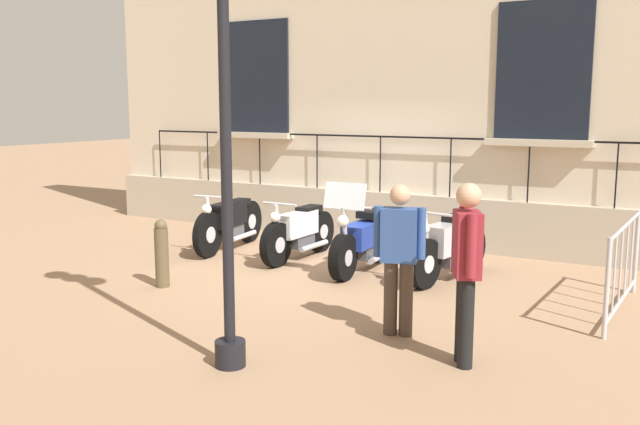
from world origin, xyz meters
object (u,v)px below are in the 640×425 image
(motorcycle_white, at_px, (299,232))
(bollard, at_px, (162,253))
(pedestrian_standing, at_px, (399,252))
(pedestrian_walking, at_px, (466,264))
(motorcycle_black, at_px, (229,222))
(motorcycle_blue, at_px, (363,241))
(crowd_barrier, at_px, (623,265))
(motorcycle_silver, at_px, (448,248))

(motorcycle_white, height_order, bollard, motorcycle_white)
(bollard, distance_m, pedestrian_standing, 3.45)
(pedestrian_standing, relative_size, pedestrian_walking, 0.93)
(motorcycle_black, relative_size, motorcycle_blue, 1.04)
(motorcycle_blue, relative_size, pedestrian_standing, 1.26)
(pedestrian_walking, bearing_deg, motorcycle_white, -129.71)
(bollard, height_order, pedestrian_standing, pedestrian_standing)
(crowd_barrier, distance_m, pedestrian_walking, 2.65)
(motorcycle_silver, height_order, pedestrian_standing, pedestrian_standing)
(motorcycle_silver, bearing_deg, crowd_barrier, 77.52)
(motorcycle_white, xyz_separation_m, motorcycle_silver, (0.07, 2.40, 0.01))
(motorcycle_silver, height_order, crowd_barrier, crowd_barrier)
(motorcycle_blue, distance_m, pedestrian_standing, 2.81)
(motorcycle_black, xyz_separation_m, bollard, (2.31, 0.65, -0.01))
(motorcycle_silver, relative_size, crowd_barrier, 0.91)
(motorcycle_white, relative_size, motorcycle_blue, 0.97)
(motorcycle_black, xyz_separation_m, motorcycle_blue, (0.22, 2.53, -0.03))
(motorcycle_white, distance_m, bollard, 2.38)
(motorcycle_black, bearing_deg, motorcycle_blue, 85.08)
(bollard, relative_size, pedestrian_walking, 0.53)
(motorcycle_black, height_order, pedestrian_walking, pedestrian_walking)
(crowd_barrier, height_order, pedestrian_standing, pedestrian_standing)
(crowd_barrier, height_order, bollard, crowd_barrier)
(motorcycle_black, distance_m, pedestrian_standing, 4.81)
(motorcycle_black, distance_m, motorcycle_silver, 3.75)
(motorcycle_silver, relative_size, pedestrian_walking, 1.14)
(motorcycle_blue, bearing_deg, pedestrian_walking, 40.73)
(motorcycle_white, distance_m, motorcycle_blue, 1.19)
(motorcycle_blue, bearing_deg, crowd_barrier, 83.75)
(motorcycle_silver, bearing_deg, motorcycle_black, -91.56)
(motorcycle_white, height_order, pedestrian_standing, pedestrian_standing)
(motorcycle_white, height_order, crowd_barrier, crowd_barrier)
(motorcycle_blue, height_order, pedestrian_walking, pedestrian_walking)
(motorcycle_black, height_order, pedestrian_standing, pedestrian_standing)
(motorcycle_black, distance_m, crowd_barrier, 6.01)
(crowd_barrier, bearing_deg, motorcycle_black, -95.69)
(motorcycle_blue, xyz_separation_m, crowd_barrier, (0.38, 3.45, 0.14))
(pedestrian_standing, distance_m, pedestrian_walking, 0.96)
(crowd_barrier, bearing_deg, motorcycle_white, -96.98)
(motorcycle_silver, relative_size, bollard, 2.14)
(motorcycle_blue, distance_m, motorcycle_silver, 1.23)
(pedestrian_standing, bearing_deg, bollard, -93.75)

